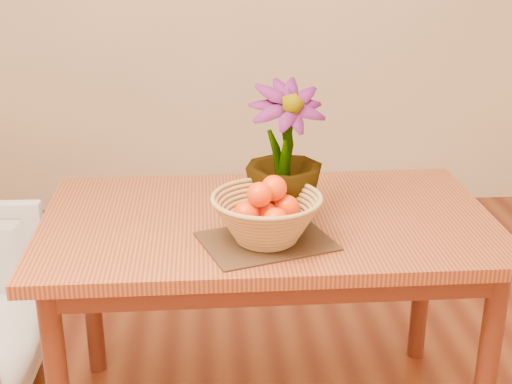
{
  "coord_description": "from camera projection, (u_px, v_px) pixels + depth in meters",
  "views": [
    {
      "loc": [
        -0.19,
        -1.73,
        1.62
      ],
      "look_at": [
        -0.05,
        0.19,
        0.88
      ],
      "focal_mm": 50.0,
      "sensor_mm": 36.0,
      "label": 1
    }
  ],
  "objects": [
    {
      "name": "table",
      "position": [
        268.0,
        242.0,
        2.24
      ],
      "size": [
        1.4,
        0.8,
        0.75
      ],
      "color": "brown",
      "rests_on": "floor"
    },
    {
      "name": "potted_plant",
      "position": [
        284.0,
        153.0,
        2.13
      ],
      "size": [
        0.28,
        0.28,
        0.42
      ],
      "primitive_type": "imported",
      "rotation": [
        0.0,
        0.0,
        0.22
      ],
      "color": "#1A4413",
      "rests_on": "table"
    },
    {
      "name": "wicker_basket",
      "position": [
        267.0,
        220.0,
        2.01
      ],
      "size": [
        0.32,
        0.32,
        0.13
      ],
      "color": "#AA7746",
      "rests_on": "placemat"
    },
    {
      "name": "placemat",
      "position": [
        266.0,
        241.0,
        2.04
      ],
      "size": [
        0.42,
        0.36,
        0.01
      ],
      "primitive_type": "cube",
      "rotation": [
        0.0,
        0.0,
        0.31
      ],
      "color": "#382214",
      "rests_on": "table"
    },
    {
      "name": "orange_pile",
      "position": [
        267.0,
        205.0,
        2.0
      ],
      "size": [
        0.19,
        0.18,
        0.13
      ],
      "rotation": [
        0.0,
        0.0,
        -0.29
      ],
      "color": "#DD3E03",
      "rests_on": "wicker_basket"
    }
  ]
}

